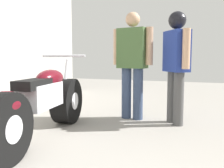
# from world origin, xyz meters

# --- Properties ---
(ground_plane) EXTENTS (14.83, 14.83, 0.00)m
(ground_plane) POSITION_xyz_m (0.00, 3.06, 0.00)
(ground_plane) COLOR gray
(motorcycle_maroon_cruiser) EXTENTS (0.73, 2.19, 1.02)m
(motorcycle_maroon_cruiser) POSITION_xyz_m (-1.01, 2.21, 0.42)
(motorcycle_maroon_cruiser) COLOR black
(motorcycle_maroon_cruiser) RESTS_ON ground_plane
(mechanic_in_blue) EXTENTS (0.68, 0.30, 1.68)m
(mechanic_in_blue) POSITION_xyz_m (-0.29, 3.59, 0.95)
(mechanic_in_blue) COLOR #384766
(mechanic_in_blue) RESTS_ON ground_plane
(mechanic_with_helmet) EXTENTS (0.45, 0.58, 1.63)m
(mechanic_with_helmet) POSITION_xyz_m (0.39, 3.52, 0.98)
(mechanic_with_helmet) COLOR #4C4C4C
(mechanic_with_helmet) RESTS_ON ground_plane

